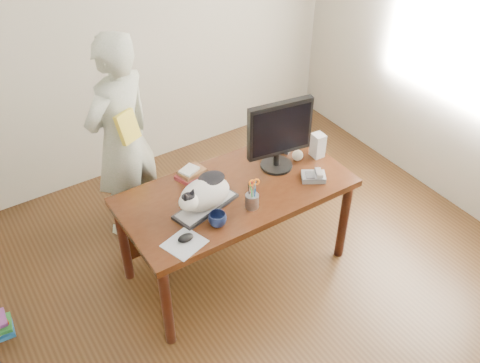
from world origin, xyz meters
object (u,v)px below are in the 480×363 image
monitor (280,133)px  baseball (298,155)px  person (122,140)px  book_stack (191,173)px  phone (314,176)px  calculator (280,142)px  keyboard (206,206)px  cat (204,193)px  coffee_mug (218,220)px  desk (230,199)px  mouse (186,238)px  pen_cup (252,199)px  speaker (318,145)px

monitor → baseball: monitor is taller
person → book_stack: bearing=92.2°
phone → calculator: 0.47m
keyboard → calculator: size_ratio=1.79×
cat → baseball: size_ratio=5.42×
cat → person: person is taller
coffee_mug → desk: bearing=47.5°
keyboard → mouse: bearing=-157.2°
baseball → monitor: bearing=-179.7°
cat → baseball: cat is taller
keyboard → baseball: baseball is taller
pen_cup → phone: pen_cup is taller
desk → person: (-0.46, 0.78, 0.24)m
desk → person: 0.94m
speaker → person: person is taller
pen_cup → calculator: bearing=39.6°
pen_cup → mouse: size_ratio=1.93×
monitor → coffee_mug: bearing=-148.3°
desk → speaker: size_ratio=8.62×
pen_cup → phone: bearing=1.2°
keyboard → monitor: (0.66, 0.10, 0.29)m
cat → mouse: (-0.24, -0.20, -0.11)m
mouse → person: person is taller
keyboard → person: 0.93m
desk → keyboard: keyboard is taller
monitor → pen_cup: size_ratio=2.35×
keyboard → pen_cup: pen_cup is taller
cat → calculator: bearing=5.9°
keyboard → calculator: 0.90m
pen_cup → book_stack: size_ratio=1.00×
desk → calculator: (0.57, 0.19, 0.18)m
keyboard → book_stack: book_stack is taller
desk → keyboard: bearing=-153.8°
cat → calculator: 0.92m
desk → mouse: 0.65m
book_stack → calculator: size_ratio=0.84×
desk → baseball: baseball is taller
cat → speaker: (1.01, 0.07, -0.04)m
keyboard → book_stack: size_ratio=2.13×
monitor → mouse: (-0.92, -0.30, -0.28)m
pen_cup → book_stack: 0.54m
monitor → phone: monitor is taller
cat → mouse: cat is taller
baseball → keyboard: bearing=-173.1°
pen_cup → calculator: 0.76m
speaker → calculator: speaker is taller
calculator → person: (-1.03, 0.59, 0.06)m
cat → baseball: 0.86m
mouse → speaker: 1.28m
desk → person: bearing=120.8°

